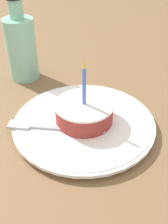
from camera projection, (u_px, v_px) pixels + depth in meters
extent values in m
cube|color=brown|center=(88.00, 133.00, 0.56)|extent=(2.40, 2.40, 0.04)
cylinder|color=white|center=(84.00, 123.00, 0.54)|extent=(0.28, 0.28, 0.02)
cylinder|color=white|center=(84.00, 122.00, 0.54)|extent=(0.29, 0.29, 0.01)
cylinder|color=#99332D|center=(84.00, 113.00, 0.52)|extent=(0.12, 0.12, 0.04)
cylinder|color=silver|center=(84.00, 104.00, 0.51)|extent=(0.12, 0.12, 0.00)
cylinder|color=#4C72E0|center=(84.00, 87.00, 0.49)|extent=(0.01, 0.01, 0.08)
cone|color=yellow|center=(84.00, 65.00, 0.46)|extent=(0.01, 0.01, 0.01)
cube|color=#B2B2B7|center=(68.00, 128.00, 0.51)|extent=(0.07, 0.14, 0.00)
cube|color=#B2B2B7|center=(20.00, 125.00, 0.52)|extent=(0.04, 0.05, 0.00)
cylinder|color=#8CD1B2|center=(22.00, 50.00, 0.67)|extent=(0.08, 0.08, 0.16)
cylinder|color=#8CD1B2|center=(16.00, 9.00, 0.61)|extent=(0.03, 0.03, 0.04)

